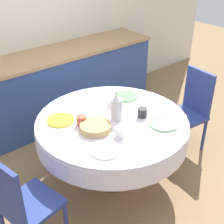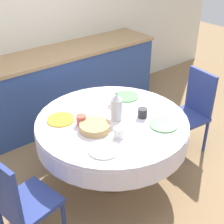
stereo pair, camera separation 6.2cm
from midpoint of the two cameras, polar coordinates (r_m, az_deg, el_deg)
The scene contains 16 objects.
ground_plane at distance 3.34m, azimuth -0.55°, elevation -11.96°, with size 12.00×12.00×0.00m, color #8E704C.
wall_back at distance 4.08m, azimuth -16.93°, elevation 15.69°, with size 7.00×0.05×2.60m.
kitchen_counter at distance 4.07m, azimuth -13.22°, elevation 3.65°, with size 3.24×0.64×0.94m.
dining_table at distance 2.97m, azimuth -0.60°, elevation -3.34°, with size 1.43×1.43×0.72m.
chair_left at distance 3.62m, azimuth 13.63°, elevation 0.78°, with size 0.44×0.44×0.94m.
chair_right at distance 2.49m, azimuth -17.04°, elevation -15.45°, with size 0.47×0.47×0.94m.
plate_near_left at distance 2.51m, azimuth -1.95°, elevation -6.92°, with size 0.26×0.26×0.01m, color white.
cup_near_left at distance 2.64m, azimuth 0.75°, elevation -3.76°, with size 0.09×0.09×0.09m, color white.
plate_near_right at distance 2.86m, azimuth 8.80°, elevation -2.20°, with size 0.26×0.26×0.01m, color #5BA85B.
cup_near_right at distance 2.93m, azimuth 4.95°, elevation -0.09°, with size 0.09×0.09×0.09m, color #28282D.
plate_far_left at distance 2.92m, azimuth -9.99°, elevation -1.46°, with size 0.26×0.26×0.01m, color yellow.
cup_far_left at distance 2.82m, azimuth -6.24°, elevation -1.54°, with size 0.09×0.09×0.09m, color #CC4C3D.
plate_far_right at distance 3.30m, azimuth 1.93°, elevation 2.90°, with size 0.26×0.26×0.01m, color #5BA85B.
cup_far_right at distance 3.13m, azimuth -0.45°, elevation 2.11°, with size 0.09×0.09×0.09m, color white.
coffee_carafe at distance 2.85m, azimuth 0.17°, elevation 0.85°, with size 0.11×0.11×0.29m.
bread_basket at distance 2.74m, azimuth -3.71°, elevation -2.77°, with size 0.27×0.27×0.06m, color tan.
Camera 1 is at (-1.58, -1.90, 2.25)m, focal length 50.00 mm.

